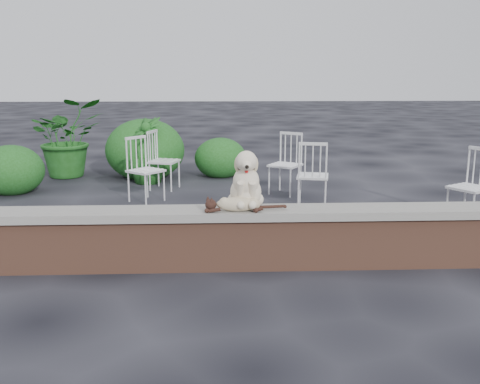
{
  "coord_description": "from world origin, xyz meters",
  "views": [
    {
      "loc": [
        -0.62,
        -5.0,
        1.86
      ],
      "look_at": [
        -0.4,
        0.2,
        0.7
      ],
      "focal_mm": 40.75,
      "sensor_mm": 36.0,
      "label": 1
    }
  ],
  "objects_px": {
    "chair_e": "(164,160)",
    "potted_plant_b": "(147,150)",
    "chair_a": "(146,170)",
    "chair_d": "(470,187)",
    "potted_plant_a": "(67,138)",
    "chair_b": "(285,164)",
    "cat": "(238,203)",
    "chair_c": "(313,175)",
    "dog": "(246,178)"
  },
  "relations": [
    {
      "from": "potted_plant_a",
      "to": "potted_plant_b",
      "type": "bearing_deg",
      "value": -23.86
    },
    {
      "from": "chair_a",
      "to": "chair_e",
      "type": "height_order",
      "value": "same"
    },
    {
      "from": "chair_c",
      "to": "potted_plant_b",
      "type": "height_order",
      "value": "potted_plant_b"
    },
    {
      "from": "dog",
      "to": "potted_plant_a",
      "type": "height_order",
      "value": "potted_plant_a"
    },
    {
      "from": "chair_e",
      "to": "potted_plant_b",
      "type": "xyz_separation_m",
      "value": [
        -0.34,
        0.52,
        0.08
      ]
    },
    {
      "from": "chair_c",
      "to": "chair_b",
      "type": "relative_size",
      "value": 1.0
    },
    {
      "from": "cat",
      "to": "chair_d",
      "type": "distance_m",
      "value": 3.3
    },
    {
      "from": "chair_e",
      "to": "chair_b",
      "type": "distance_m",
      "value": 1.94
    },
    {
      "from": "chair_b",
      "to": "potted_plant_b",
      "type": "xyz_separation_m",
      "value": [
        -2.23,
        0.96,
        0.08
      ]
    },
    {
      "from": "cat",
      "to": "chair_d",
      "type": "bearing_deg",
      "value": 28.19
    },
    {
      "from": "dog",
      "to": "chair_e",
      "type": "relative_size",
      "value": 0.61
    },
    {
      "from": "chair_c",
      "to": "cat",
      "type": "bearing_deg",
      "value": 76.69
    },
    {
      "from": "chair_b",
      "to": "cat",
      "type": "bearing_deg",
      "value": -70.91
    },
    {
      "from": "dog",
      "to": "cat",
      "type": "bearing_deg",
      "value": -117.14
    },
    {
      "from": "chair_a",
      "to": "chair_b",
      "type": "distance_m",
      "value": 2.11
    },
    {
      "from": "dog",
      "to": "chair_e",
      "type": "height_order",
      "value": "dog"
    },
    {
      "from": "chair_a",
      "to": "potted_plant_b",
      "type": "xyz_separation_m",
      "value": [
        -0.15,
        1.36,
        0.08
      ]
    },
    {
      "from": "potted_plant_a",
      "to": "chair_c",
      "type": "bearing_deg",
      "value": -32.35
    },
    {
      "from": "dog",
      "to": "cat",
      "type": "xyz_separation_m",
      "value": [
        -0.08,
        -0.15,
        -0.21
      ]
    },
    {
      "from": "dog",
      "to": "chair_e",
      "type": "distance_m",
      "value": 3.76
    },
    {
      "from": "chair_b",
      "to": "potted_plant_b",
      "type": "bearing_deg",
      "value": -169.69
    },
    {
      "from": "chair_a",
      "to": "chair_e",
      "type": "xyz_separation_m",
      "value": [
        0.19,
        0.84,
        0.0
      ]
    },
    {
      "from": "chair_c",
      "to": "chair_e",
      "type": "distance_m",
      "value": 2.54
    },
    {
      "from": "dog",
      "to": "chair_d",
      "type": "xyz_separation_m",
      "value": [
        2.85,
        1.36,
        -0.4
      ]
    },
    {
      "from": "chair_a",
      "to": "chair_c",
      "type": "bearing_deg",
      "value": -61.61
    },
    {
      "from": "dog",
      "to": "chair_b",
      "type": "height_order",
      "value": "dog"
    },
    {
      "from": "chair_c",
      "to": "chair_a",
      "type": "relative_size",
      "value": 1.0
    },
    {
      "from": "chair_c",
      "to": "potted_plant_b",
      "type": "bearing_deg",
      "value": -24.78
    },
    {
      "from": "dog",
      "to": "potted_plant_b",
      "type": "distance_m",
      "value": 4.35
    },
    {
      "from": "chair_e",
      "to": "potted_plant_b",
      "type": "relative_size",
      "value": 0.85
    },
    {
      "from": "chair_c",
      "to": "potted_plant_b",
      "type": "distance_m",
      "value": 3.12
    },
    {
      "from": "chair_c",
      "to": "chair_b",
      "type": "height_order",
      "value": "same"
    },
    {
      "from": "chair_c",
      "to": "dog",
      "type": "bearing_deg",
      "value": 76.88
    },
    {
      "from": "chair_b",
      "to": "potted_plant_a",
      "type": "relative_size",
      "value": 0.67
    },
    {
      "from": "dog",
      "to": "chair_b",
      "type": "xyz_separation_m",
      "value": [
        0.77,
        3.12,
        -0.4
      ]
    },
    {
      "from": "cat",
      "to": "chair_a",
      "type": "relative_size",
      "value": 0.97
    },
    {
      "from": "chair_a",
      "to": "chair_e",
      "type": "relative_size",
      "value": 1.0
    },
    {
      "from": "chair_e",
      "to": "potted_plant_a",
      "type": "height_order",
      "value": "potted_plant_a"
    },
    {
      "from": "dog",
      "to": "potted_plant_a",
      "type": "distance_m",
      "value": 5.58
    },
    {
      "from": "cat",
      "to": "chair_e",
      "type": "relative_size",
      "value": 0.97
    },
    {
      "from": "cat",
      "to": "chair_c",
      "type": "bearing_deg",
      "value": 65.64
    },
    {
      "from": "dog",
      "to": "chair_a",
      "type": "height_order",
      "value": "dog"
    },
    {
      "from": "chair_d",
      "to": "potted_plant_b",
      "type": "xyz_separation_m",
      "value": [
        -4.31,
        2.73,
        0.08
      ]
    },
    {
      "from": "dog",
      "to": "chair_e",
      "type": "xyz_separation_m",
      "value": [
        -1.12,
        3.57,
        -0.4
      ]
    },
    {
      "from": "chair_d",
      "to": "chair_e",
      "type": "relative_size",
      "value": 1.0
    },
    {
      "from": "cat",
      "to": "potted_plant_a",
      "type": "bearing_deg",
      "value": 121.26
    },
    {
      "from": "chair_a",
      "to": "chair_b",
      "type": "height_order",
      "value": "same"
    },
    {
      "from": "potted_plant_a",
      "to": "potted_plant_b",
      "type": "height_order",
      "value": "potted_plant_a"
    },
    {
      "from": "dog",
      "to": "chair_c",
      "type": "height_order",
      "value": "dog"
    },
    {
      "from": "chair_d",
      "to": "chair_e",
      "type": "distance_m",
      "value": 4.54
    }
  ]
}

